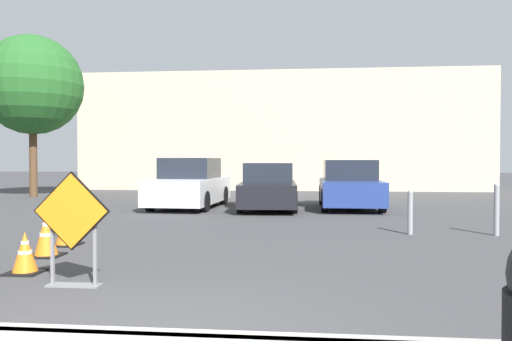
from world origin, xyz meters
TOP-DOWN VIEW (x-y plane):
  - ground_plane at (0.00, 10.00)m, footprint 96.00×96.00m
  - curb_lip at (0.00, 0.00)m, footprint 28.90×0.20m
  - road_closed_sign at (-1.49, 1.87)m, footprint 0.99×0.20m
  - traffic_cone_nearest at (-2.50, 2.53)m, footprint 0.46×0.46m
  - traffic_cone_second at (-2.83, 3.72)m, footprint 0.50×0.50m
  - traffic_cone_third at (-3.00, 4.75)m, footprint 0.50×0.50m
  - parked_car_nearest at (-2.40, 12.16)m, footprint 2.13×4.26m
  - parked_car_second at (0.23, 11.95)m, footprint 1.95×4.24m
  - parked_car_third at (2.86, 12.40)m, footprint 1.93×4.03m
  - bollard_nearest at (3.64, 6.76)m, footprint 0.12×0.12m
  - bollard_second at (5.40, 6.76)m, footprint 0.12×0.12m
  - building_facade_backdrop at (0.13, 23.70)m, footprint 21.42×5.00m
  - street_tree_behind_lot at (-10.03, 15.95)m, footprint 4.16×4.16m

SIDE VIEW (x-z plane):
  - ground_plane at x=0.00m, z-range 0.00..0.00m
  - curb_lip at x=0.00m, z-range 0.00..0.14m
  - traffic_cone_nearest at x=-2.50m, z-range -0.01..0.58m
  - traffic_cone_third at x=-3.00m, z-range -0.01..0.70m
  - traffic_cone_second at x=-2.83m, z-range -0.01..0.71m
  - bollard_nearest at x=3.64m, z-range 0.03..0.98m
  - bollard_second at x=5.40m, z-range 0.03..1.13m
  - parked_car_second at x=0.23m, z-range -0.06..1.42m
  - parked_car_third at x=2.86m, z-range -0.07..1.52m
  - parked_car_nearest at x=-2.40m, z-range -0.08..1.57m
  - road_closed_sign at x=-1.49m, z-range 0.08..1.53m
  - building_facade_backdrop at x=0.13m, z-range 0.00..6.16m
  - street_tree_behind_lot at x=-10.03m, z-range 1.31..8.13m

